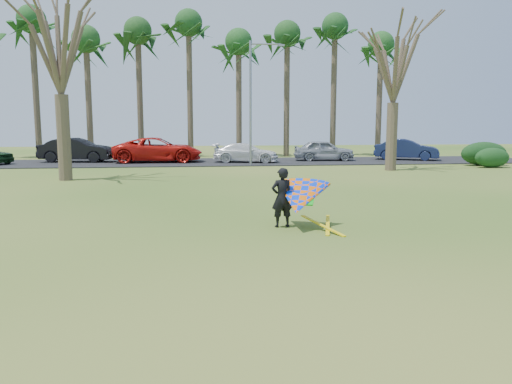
{
  "coord_description": "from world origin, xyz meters",
  "views": [
    {
      "loc": [
        -1.49,
        -10.59,
        2.9
      ],
      "look_at": [
        0.0,
        2.0,
        1.1
      ],
      "focal_mm": 35.0,
      "sensor_mm": 36.0,
      "label": 1
    }
  ],
  "objects": [
    {
      "name": "car_5",
      "position": [
        14.04,
        25.09,
        0.83
      ],
      "size": [
        4.91,
        3.44,
        1.53
      ],
      "primitive_type": "imported",
      "rotation": [
        0.0,
        0.0,
        1.14
      ],
      "color": "#172146",
      "rests_on": "parking_strip"
    },
    {
      "name": "palm_6",
      "position": [
        2.0,
        31.0,
        9.17
      ],
      "size": [
        4.84,
        4.84,
        10.84
      ],
      "color": "brown",
      "rests_on": "ground"
    },
    {
      "name": "palm_4",
      "position": [
        -6.0,
        31.0,
        9.85
      ],
      "size": [
        4.84,
        4.84,
        11.54
      ],
      "color": "#4F402F",
      "rests_on": "ground"
    },
    {
      "name": "car_3",
      "position": [
        1.92,
        24.27,
        0.72
      ],
      "size": [
        4.85,
        2.73,
        1.33
      ],
      "primitive_type": "imported",
      "rotation": [
        0.0,
        0.0,
        1.37
      ],
      "color": "white",
      "rests_on": "parking_strip"
    },
    {
      "name": "bare_tree_right",
      "position": [
        10.0,
        18.0,
        6.57
      ],
      "size": [
        6.27,
        6.27,
        9.21
      ],
      "color": "#4B3C2D",
      "rests_on": "ground"
    },
    {
      "name": "car_1",
      "position": [
        -9.93,
        25.92,
        0.9
      ],
      "size": [
        5.29,
        2.43,
        1.68
      ],
      "primitive_type": "imported",
      "rotation": [
        0.0,
        0.0,
        1.44
      ],
      "color": "black",
      "rests_on": "parking_strip"
    },
    {
      "name": "parking_strip",
      "position": [
        0.0,
        25.0,
        0.03
      ],
      "size": [
        46.0,
        7.0,
        0.06
      ],
      "primitive_type": "cube",
      "color": "black",
      "rests_on": "ground"
    },
    {
      "name": "palm_5",
      "position": [
        -2.0,
        31.0,
        10.52
      ],
      "size": [
        4.84,
        4.84,
        12.24
      ],
      "color": "#4F3F2F",
      "rests_on": "ground"
    },
    {
      "name": "palm_9",
      "position": [
        14.0,
        31.0,
        9.17
      ],
      "size": [
        4.84,
        4.84,
        10.84
      ],
      "color": "#453629",
      "rests_on": "ground"
    },
    {
      "name": "palm_2",
      "position": [
        -14.0,
        31.0,
        10.52
      ],
      "size": [
        4.84,
        4.84,
        12.24
      ],
      "color": "brown",
      "rests_on": "ground"
    },
    {
      "name": "kite_flyer",
      "position": [
        1.22,
        2.55,
        0.84
      ],
      "size": [
        2.13,
        2.39,
        2.02
      ],
      "color": "black",
      "rests_on": "ground"
    },
    {
      "name": "palm_3",
      "position": [
        -10.0,
        31.0,
        9.17
      ],
      "size": [
        4.84,
        4.84,
        10.84
      ],
      "color": "brown",
      "rests_on": "ground"
    },
    {
      "name": "ground",
      "position": [
        0.0,
        0.0,
        0.0
      ],
      "size": [
        100.0,
        100.0,
        0.0
      ],
      "primitive_type": "plane",
      "color": "#1E5312",
      "rests_on": "ground"
    },
    {
      "name": "car_2",
      "position": [
        -4.23,
        25.16,
        0.92
      ],
      "size": [
        6.2,
        2.88,
        1.72
      ],
      "primitive_type": "imported",
      "rotation": [
        0.0,
        0.0,
        1.58
      ],
      "color": "red",
      "rests_on": "parking_strip"
    },
    {
      "name": "bare_tree_left",
      "position": [
        -8.0,
        15.0,
        6.92
      ],
      "size": [
        6.6,
        6.6,
        9.7
      ],
      "color": "#4D3F2E",
      "rests_on": "ground"
    },
    {
      "name": "streetlight",
      "position": [
        2.16,
        22.0,
        4.46
      ],
      "size": [
        2.28,
        0.18,
        8.0
      ],
      "color": "gray",
      "rests_on": "ground"
    },
    {
      "name": "hedge_far",
      "position": [
        17.04,
        18.93,
        0.63
      ],
      "size": [
        2.26,
        1.06,
        1.25
      ],
      "primitive_type": "ellipsoid",
      "color": "#143816",
      "rests_on": "ground"
    },
    {
      "name": "car_4",
      "position": [
        7.76,
        25.21,
        0.81
      ],
      "size": [
        4.51,
        2.13,
        1.49
      ],
      "primitive_type": "imported",
      "rotation": [
        0.0,
        0.0,
        1.49
      ],
      "color": "#969BA2",
      "rests_on": "parking_strip"
    },
    {
      "name": "palm_8",
      "position": [
        10.0,
        31.0,
        10.52
      ],
      "size": [
        4.84,
        4.84,
        12.24
      ],
      "color": "#4C3D2E",
      "rests_on": "ground"
    },
    {
      "name": "hedge_near",
      "position": [
        17.39,
        20.45,
        0.78
      ],
      "size": [
        3.14,
        1.42,
        1.57
      ],
      "primitive_type": "ellipsoid",
      "color": "#123314",
      "rests_on": "ground"
    },
    {
      "name": "palm_7",
      "position": [
        6.0,
        31.0,
        9.85
      ],
      "size": [
        4.84,
        4.84,
        11.54
      ],
      "color": "brown",
      "rests_on": "ground"
    }
  ]
}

